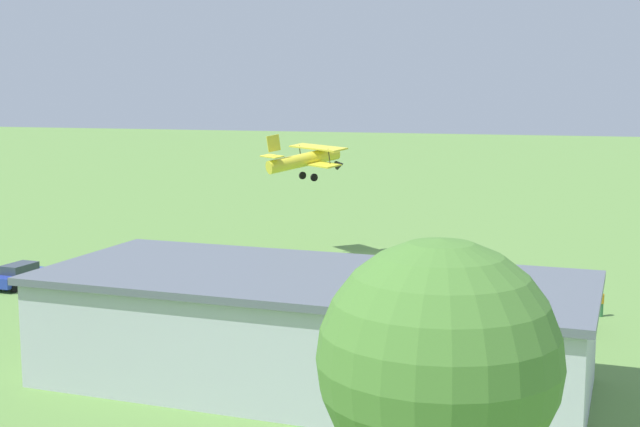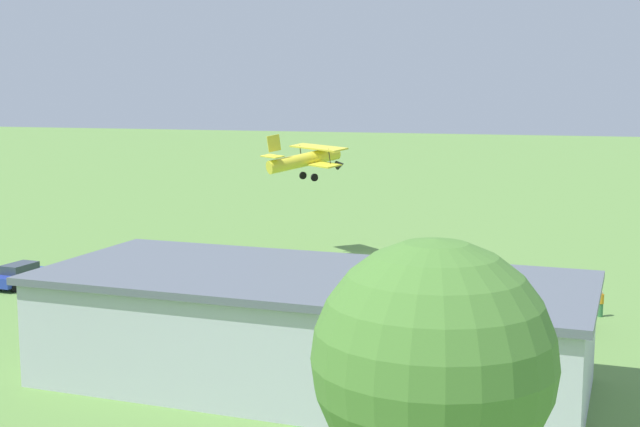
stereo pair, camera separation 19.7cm
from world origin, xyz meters
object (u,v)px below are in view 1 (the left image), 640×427
object	(u,v)px
hangar	(313,329)
tree_behind_hangar_left	(439,361)
person_crossing_taxiway	(601,303)
car_blue	(20,275)
person_beside_truck	(361,289)
car_silver	(85,287)
biplane	(306,159)
car_grey	(565,316)
person_watching_takeoff	(373,294)
car_black	(189,295)

from	to	relation	value
hangar	tree_behind_hangar_left	distance (m)	20.76
person_crossing_taxiway	tree_behind_hangar_left	xyz separation A→B (m)	(4.24, 35.07, 6.68)
car_blue	person_beside_truck	distance (m)	24.61
person_crossing_taxiway	car_silver	bearing A→B (deg)	9.89
biplane	car_grey	world-z (taller)	biplane
hangar	car_grey	size ratio (longest dim) A/B	5.92
car_silver	tree_behind_hangar_left	world-z (taller)	tree_behind_hangar_left
hangar	person_watching_takeoff	size ratio (longest dim) A/B	16.10
biplane	car_silver	size ratio (longest dim) A/B	1.85
hangar	person_watching_takeoff	distance (m)	15.29
person_beside_truck	car_blue	bearing A→B (deg)	7.56
person_crossing_taxiway	car_blue	bearing A→B (deg)	5.70
car_grey	car_blue	world-z (taller)	car_blue
car_blue	hangar	bearing A→B (deg)	153.53
biplane	person_crossing_taxiway	bearing A→B (deg)	151.57
car_blue	tree_behind_hangar_left	size ratio (longest dim) A/B	0.44
car_black	car_grey	bearing A→B (deg)	-175.86
car_silver	person_crossing_taxiway	distance (m)	33.59
car_black	person_watching_takeoff	bearing A→B (deg)	-162.51
hangar	car_silver	bearing A→B (deg)	-29.69
car_black	car_blue	size ratio (longest dim) A/B	0.91
car_grey	person_crossing_taxiway	xyz separation A→B (m)	(-2.04, -3.77, -0.01)
person_crossing_taxiway	car_grey	bearing A→B (deg)	61.56
hangar	car_grey	xyz separation A→B (m)	(-11.27, -13.27, -1.85)
person_crossing_taxiway	person_watching_takeoff	bearing A→B (deg)	7.58
person_beside_truck	person_crossing_taxiway	size ratio (longest dim) A/B	0.98
car_silver	car_blue	size ratio (longest dim) A/B	0.86
car_black	tree_behind_hangar_left	size ratio (longest dim) A/B	0.40
hangar	car_silver	world-z (taller)	hangar
biplane	tree_behind_hangar_left	distance (m)	51.56
car_blue	person_beside_truck	bearing A→B (deg)	-172.44
tree_behind_hangar_left	car_grey	bearing A→B (deg)	-94.01
person_beside_truck	tree_behind_hangar_left	world-z (taller)	tree_behind_hangar_left
car_blue	tree_behind_hangar_left	distance (m)	47.57
hangar	car_black	xyz separation A→B (m)	(12.22, -11.57, -1.89)
car_silver	tree_behind_hangar_left	xyz separation A→B (m)	(-28.85, 29.31, 6.67)
car_silver	person_watching_takeoff	size ratio (longest dim) A/B	2.41
car_silver	person_crossing_taxiway	bearing A→B (deg)	-170.11
car_grey	person_beside_truck	world-z (taller)	person_beside_truck
car_black	person_watching_takeoff	xyz separation A→B (m)	(-11.39, -3.59, 0.03)
car_black	person_crossing_taxiway	bearing A→B (deg)	-167.90
hangar	car_blue	distance (m)	29.41
biplane	tree_behind_hangar_left	xyz separation A→B (m)	(-19.28, 47.81, -0.75)
hangar	person_crossing_taxiway	distance (m)	21.70
biplane	person_beside_truck	xyz separation A→B (m)	(-8.32, 13.45, -7.46)
hangar	biplane	bearing A→B (deg)	-71.08
biplane	tree_behind_hangar_left	size ratio (longest dim) A/B	0.70
person_watching_takeoff	person_beside_truck	distance (m)	1.57
hangar	tree_behind_hangar_left	size ratio (longest dim) A/B	2.52
tree_behind_hangar_left	person_watching_takeoff	bearing A→B (deg)	-73.38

